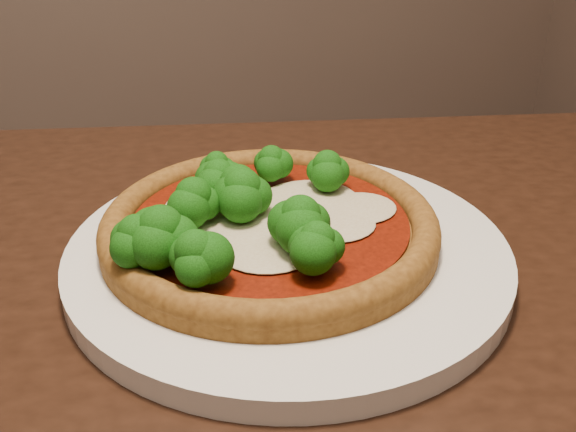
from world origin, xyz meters
name	(u,v)px	position (x,y,z in m)	size (l,w,h in m)	color
dining_table	(247,432)	(0.13, 0.16, 0.64)	(1.26, 1.01, 0.75)	black
plate	(288,252)	(0.18, 0.21, 0.76)	(0.33, 0.33, 0.02)	white
pizza	(260,219)	(0.16, 0.22, 0.79)	(0.25, 0.25, 0.06)	brown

